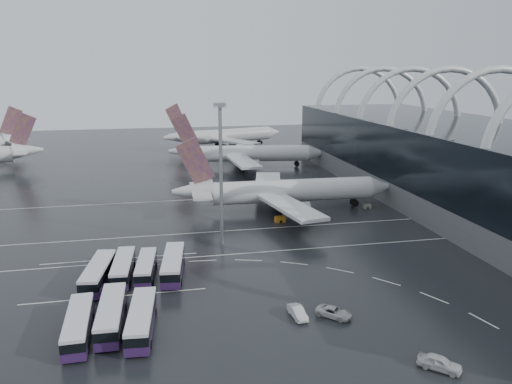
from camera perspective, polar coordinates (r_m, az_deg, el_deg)
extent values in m
plane|color=black|center=(97.30, -0.93, -6.57)|extent=(420.00, 420.00, 0.00)
cube|color=#535558|center=(138.60, 23.40, -0.18)|extent=(42.00, 160.00, 6.00)
cube|color=black|center=(136.70, 23.80, 3.89)|extent=(42.00, 160.00, 14.00)
torus|color=silver|center=(124.89, 25.42, 5.20)|extent=(33.80, 1.80, 33.80)
torus|color=silver|center=(140.36, 20.79, 6.47)|extent=(33.80, 1.80, 33.80)
torus|color=silver|center=(156.61, 17.09, 7.45)|extent=(33.80, 1.80, 33.80)
torus|color=silver|center=(173.42, 14.08, 8.22)|extent=(33.80, 1.80, 33.80)
torus|color=silver|center=(190.64, 11.60, 8.84)|extent=(33.80, 1.80, 33.80)
cube|color=silver|center=(95.46, -0.70, -6.98)|extent=(120.00, 0.25, 0.01)
cube|color=silver|center=(108.44, -2.13, -4.38)|extent=(120.00, 0.25, 0.01)
cube|color=silver|center=(135.01, -4.13, -0.71)|extent=(120.00, 0.25, 0.01)
cube|color=silver|center=(81.34, -15.86, -11.41)|extent=(28.00, 0.25, 0.01)
cube|color=silver|center=(96.04, -15.25, -7.36)|extent=(28.00, 0.25, 0.01)
cylinder|color=silver|center=(123.09, 4.25, 0.17)|extent=(39.92, 6.45, 5.53)
cone|color=silver|center=(130.62, 13.96, 0.60)|extent=(5.85, 5.66, 5.53)
cone|color=silver|center=(119.15, -7.30, 0.11)|extent=(9.66, 5.75, 5.53)
cube|color=#451969|center=(117.73, -6.94, 3.46)|extent=(9.19, 0.79, 11.72)
cube|color=silver|center=(119.26, -6.38, 0.15)|extent=(4.69, 17.25, 0.48)
cube|color=silver|center=(111.15, 3.89, -1.64)|extent=(10.97, 24.65, 0.76)
cube|color=silver|center=(133.65, 1.38, 1.06)|extent=(11.99, 24.72, 0.76)
cylinder|color=gray|center=(115.43, 4.84, -1.95)|extent=(5.32, 3.36, 3.24)
cylinder|color=gray|center=(131.49, 2.89, 0.06)|extent=(5.32, 3.36, 3.24)
cube|color=black|center=(123.17, 2.50, -1.63)|extent=(11.58, 6.36, 2.10)
cylinder|color=silver|center=(176.26, -0.38, 4.44)|extent=(39.66, 11.31, 5.65)
cone|color=silver|center=(178.84, 6.88, 4.48)|extent=(6.60, 6.44, 5.65)
cone|color=silver|center=(176.53, -8.37, 4.63)|extent=(10.46, 7.01, 5.65)
cube|color=#451969|center=(175.45, -8.13, 6.96)|extent=(9.36, 1.95, 11.97)
cube|color=silver|center=(176.38, -7.74, 4.65)|extent=(6.89, 17.98, 0.49)
cube|color=silver|center=(164.22, -1.51, 3.53)|extent=(8.33, 24.72, 0.78)
cube|color=silver|center=(188.20, -1.76, 4.87)|extent=(14.87, 25.19, 0.78)
cylinder|color=gray|center=(168.01, -0.55, 3.16)|extent=(5.78, 4.06, 3.31)
cylinder|color=gray|center=(185.23, -0.82, 4.18)|extent=(5.78, 4.06, 3.31)
cube|color=black|center=(176.78, -1.64, 3.19)|extent=(12.47, 7.87, 2.14)
cylinder|color=silver|center=(221.99, -3.11, 6.46)|extent=(39.62, 17.77, 5.92)
cone|color=silver|center=(233.02, 1.97, 6.83)|extent=(7.64, 7.51, 5.92)
cone|color=silver|center=(212.02, -9.20, 6.23)|extent=(11.53, 8.76, 5.92)
cube|color=#451969|center=(211.51, -9.02, 8.28)|extent=(9.56, 3.59, 12.55)
cube|color=silver|center=(212.73, -8.68, 6.27)|extent=(9.99, 18.91, 0.51)
cube|color=silver|center=(208.96, -2.55, 5.83)|extent=(18.89, 25.71, 0.82)
cube|color=silver|center=(231.79, -5.44, 6.59)|extent=(9.69, 26.12, 0.82)
cylinder|color=gray|center=(213.75, -2.24, 5.52)|extent=(6.41, 5.02, 3.47)
cylinder|color=gray|center=(230.08, -4.36, 6.09)|extent=(6.41, 5.02, 3.47)
cube|color=black|center=(220.79, -4.05, 5.34)|extent=(13.67, 9.97, 2.25)
cone|color=silver|center=(193.50, -24.58, 4.36)|extent=(10.56, 6.99, 5.74)
cube|color=#451969|center=(192.67, -25.09, 6.47)|extent=(9.52, 1.84, 12.16)
cube|color=silver|center=(193.70, -25.16, 4.30)|extent=(6.75, 18.24, 0.49)
cone|color=silver|center=(225.18, -25.75, 5.44)|extent=(11.55, 9.86, 5.80)
cube|color=#451969|center=(224.13, -26.19, 7.27)|extent=(8.75, 5.11, 12.29)
cube|color=silver|center=(224.70, -26.24, 5.37)|extent=(12.52, 17.96, 0.50)
cube|color=#2E1441|center=(86.13, -17.55, -9.38)|extent=(4.82, 13.97, 1.16)
cube|color=black|center=(85.65, -17.62, -8.61)|extent=(4.84, 13.71, 1.37)
cube|color=silver|center=(85.31, -17.66, -8.03)|extent=(4.82, 13.97, 0.47)
cylinder|color=black|center=(82.07, -17.21, -10.87)|extent=(0.50, 1.09, 1.05)
cylinder|color=black|center=(82.78, -19.22, -10.82)|extent=(0.50, 1.09, 1.05)
cylinder|color=black|center=(89.90, -15.99, -8.55)|extent=(0.50, 1.09, 1.05)
cylinder|color=black|center=(90.55, -17.83, -8.53)|extent=(0.50, 1.09, 1.05)
cube|color=#2E1441|center=(87.48, -14.92, -8.86)|extent=(3.67, 13.00, 1.09)
cube|color=black|center=(87.04, -14.97, -8.14)|extent=(3.71, 12.75, 1.28)
cube|color=silver|center=(86.72, -15.00, -7.61)|extent=(3.67, 13.00, 0.44)
cylinder|color=black|center=(83.72, -14.27, -10.18)|extent=(0.41, 1.01, 0.99)
cylinder|color=black|center=(84.08, -16.16, -10.20)|extent=(0.41, 1.01, 0.99)
cylinder|color=black|center=(91.26, -13.75, -8.08)|extent=(0.41, 1.01, 0.99)
cylinder|color=black|center=(91.59, -15.48, -8.11)|extent=(0.41, 1.01, 0.99)
cube|color=#2E1441|center=(87.07, -12.44, -8.87)|extent=(3.72, 12.21, 1.02)
cube|color=black|center=(86.65, -12.47, -8.19)|extent=(3.75, 11.98, 1.20)
cube|color=silver|center=(86.35, -12.50, -7.69)|extent=(3.72, 12.21, 0.42)
cylinder|color=black|center=(83.57, -11.78, -10.11)|extent=(0.40, 0.95, 0.92)
cylinder|color=black|center=(83.85, -13.56, -10.12)|extent=(0.40, 0.95, 0.92)
cylinder|color=black|center=(90.63, -11.38, -8.13)|extent=(0.40, 0.95, 0.92)
cylinder|color=black|center=(90.89, -13.01, -8.15)|extent=(0.40, 0.95, 0.92)
cube|color=#2E1441|center=(86.72, -9.44, -8.72)|extent=(4.67, 14.15, 1.18)
cube|color=black|center=(86.24, -9.47, -7.93)|extent=(4.70, 13.88, 1.39)
cube|color=silver|center=(85.90, -9.50, -7.35)|extent=(4.67, 14.15, 0.48)
cylinder|color=black|center=(82.71, -8.60, -10.17)|extent=(0.49, 1.10, 1.07)
cylinder|color=black|center=(82.96, -10.68, -10.18)|extent=(0.49, 1.10, 1.07)
cylinder|color=black|center=(90.89, -8.29, -7.88)|extent=(0.49, 1.10, 1.07)
cylinder|color=black|center=(91.11, -10.17, -7.90)|extent=(0.49, 1.10, 1.07)
cube|color=#2E1441|center=(71.20, -19.58, -14.73)|extent=(3.32, 13.17, 1.11)
cube|color=black|center=(70.64, -19.66, -13.87)|extent=(3.37, 12.91, 1.31)
cube|color=silver|center=(70.25, -19.72, -13.23)|extent=(3.32, 13.17, 0.45)
cylinder|color=black|center=(67.59, -18.68, -16.68)|extent=(0.38, 1.02, 1.01)
cylinder|color=black|center=(67.95, -21.13, -16.72)|extent=(0.38, 1.02, 1.01)
cylinder|color=black|center=(74.93, -18.15, -13.45)|extent=(0.38, 1.02, 1.01)
cylinder|color=black|center=(75.25, -20.33, -13.52)|extent=(0.38, 1.02, 1.01)
cube|color=#2E1441|center=(72.39, -16.18, -13.91)|extent=(3.41, 13.82, 1.16)
cube|color=black|center=(71.81, -16.25, -13.02)|extent=(3.46, 13.55, 1.38)
cube|color=silver|center=(71.41, -16.30, -12.35)|extent=(3.41, 13.82, 0.48)
cylinder|color=black|center=(68.59, -15.24, -15.91)|extent=(0.40, 1.07, 1.06)
cylinder|color=black|center=(68.94, -17.77, -15.93)|extent=(0.40, 1.07, 1.06)
cylinder|color=black|center=(76.33, -14.71, -12.64)|extent=(0.40, 1.07, 1.06)
cylinder|color=black|center=(76.65, -16.96, -12.69)|extent=(0.40, 1.07, 1.06)
cube|color=#2E1441|center=(70.30, -12.93, -14.60)|extent=(4.07, 13.68, 1.14)
cube|color=black|center=(69.72, -12.98, -13.70)|extent=(4.11, 13.41, 1.35)
cube|color=silver|center=(69.30, -13.03, -13.04)|extent=(4.07, 13.68, 0.47)
cylinder|color=black|center=(66.61, -11.98, -16.67)|extent=(0.44, 1.06, 1.04)
cylinder|color=black|center=(66.94, -14.55, -16.67)|extent=(0.44, 1.06, 1.04)
cylinder|color=black|center=(74.15, -11.45, -13.29)|extent=(0.44, 1.06, 1.04)
cylinder|color=black|center=(74.45, -13.73, -13.31)|extent=(0.44, 1.06, 1.04)
imported|color=silver|center=(73.09, 8.89, -13.42)|extent=(5.33, 5.23, 1.42)
imported|color=silver|center=(64.89, 20.25, -17.84)|extent=(5.02, 4.88, 1.70)
imported|color=silver|center=(72.41, 4.77, -13.53)|extent=(2.04, 4.74, 1.52)
cylinder|color=gray|center=(96.89, -4.02, 1.68)|extent=(0.68, 0.68, 27.15)
cube|color=gray|center=(94.92, -4.16, 9.89)|extent=(2.13, 2.13, 0.78)
cube|color=silver|center=(94.94, -4.16, 9.72)|extent=(1.94, 1.94, 0.39)
cube|color=slate|center=(130.84, 5.51, -0.96)|extent=(2.07, 1.22, 1.13)
cube|color=orange|center=(113.99, 2.77, -3.13)|extent=(2.37, 1.40, 1.29)
cube|color=slate|center=(128.01, 12.57, -1.60)|extent=(1.91, 1.13, 1.04)
cube|color=orange|center=(127.72, 2.58, -1.27)|extent=(2.21, 1.30, 1.20)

